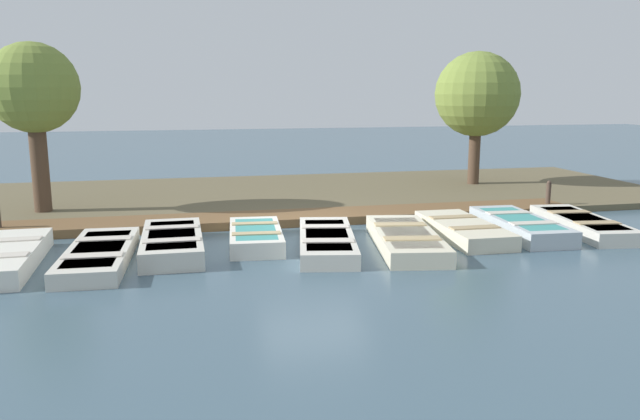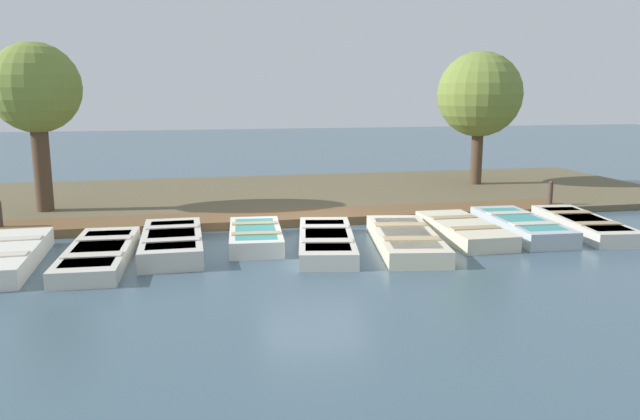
# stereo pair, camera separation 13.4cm
# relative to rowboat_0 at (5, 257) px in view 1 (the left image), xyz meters

# --- Properties ---
(ground_plane) EXTENTS (80.00, 80.00, 0.00)m
(ground_plane) POSITION_rel_rowboat_0_xyz_m (-1.36, 6.24, -0.20)
(ground_plane) COLOR #425B6B
(shore_bank) EXTENTS (8.00, 24.00, 0.18)m
(shore_bank) POSITION_rel_rowboat_0_xyz_m (-6.36, 6.24, -0.11)
(shore_bank) COLOR brown
(shore_bank) RESTS_ON ground_plane
(dock_walkway) EXTENTS (1.38, 14.57, 0.21)m
(dock_walkway) POSITION_rel_rowboat_0_xyz_m (-2.83, 6.24, -0.09)
(dock_walkway) COLOR brown
(dock_walkway) RESTS_ON ground_plane
(rowboat_0) EXTENTS (3.37, 1.24, 0.39)m
(rowboat_0) POSITION_rel_rowboat_0_xyz_m (0.00, 0.00, 0.00)
(rowboat_0) COLOR silver
(rowboat_0) RESTS_ON ground_plane
(rowboat_1) EXTENTS (3.56, 1.30, 0.33)m
(rowboat_1) POSITION_rel_rowboat_0_xyz_m (0.06, 1.69, -0.03)
(rowboat_1) COLOR beige
(rowboat_1) RESTS_ON ground_plane
(rowboat_2) EXTENTS (3.18, 1.20, 0.41)m
(rowboat_2) POSITION_rel_rowboat_0_xyz_m (-0.44, 3.07, 0.01)
(rowboat_2) COLOR beige
(rowboat_2) RESTS_ON ground_plane
(rowboat_3) EXTENTS (2.70, 1.31, 0.37)m
(rowboat_3) POSITION_rel_rowboat_0_xyz_m (-0.70, 4.82, -0.01)
(rowboat_3) COLOR silver
(rowboat_3) RESTS_ON ground_plane
(rowboat_4) EXTENTS (3.61, 1.75, 0.35)m
(rowboat_4) POSITION_rel_rowboat_0_xyz_m (-0.02, 6.23, -0.02)
(rowboat_4) COLOR beige
(rowboat_4) RESTS_ON ground_plane
(rowboat_5) EXTENTS (3.68, 1.79, 0.36)m
(rowboat_5) POSITION_rel_rowboat_0_xyz_m (0.22, 7.89, -0.02)
(rowboat_5) COLOR beige
(rowboat_5) RESTS_ON ground_plane
(rowboat_6) EXTENTS (3.08, 1.23, 0.36)m
(rowboat_6) POSITION_rel_rowboat_0_xyz_m (-0.37, 9.49, -0.02)
(rowboat_6) COLOR beige
(rowboat_6) RESTS_ON ground_plane
(rowboat_7) EXTENTS (3.26, 1.33, 0.40)m
(rowboat_7) POSITION_rel_rowboat_0_xyz_m (-0.38, 10.92, 0.00)
(rowboat_7) COLOR #B2BCC1
(rowboat_7) RESTS_ON ground_plane
(rowboat_8) EXTENTS (3.50, 1.47, 0.35)m
(rowboat_8) POSITION_rel_rowboat_0_xyz_m (-0.33, 12.52, -0.02)
(rowboat_8) COLOR beige
(rowboat_8) RESTS_ON ground_plane
(mooring_post_far) EXTENTS (0.13, 0.13, 0.85)m
(mooring_post_far) POSITION_rel_rowboat_0_xyz_m (-2.74, 13.13, 0.23)
(mooring_post_far) COLOR #47382D
(mooring_post_far) RESTS_ON ground_plane
(park_tree_far_left) EXTENTS (2.27, 2.27, 4.47)m
(park_tree_far_left) POSITION_rel_rowboat_0_xyz_m (-4.76, -0.23, 3.06)
(park_tree_far_left) COLOR #4C3828
(park_tree_far_left) RESTS_ON ground_plane
(park_tree_left) EXTENTS (2.77, 2.77, 4.53)m
(park_tree_left) POSITION_rel_rowboat_0_xyz_m (-6.81, 12.90, 2.92)
(park_tree_left) COLOR #4C3828
(park_tree_left) RESTS_ON ground_plane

